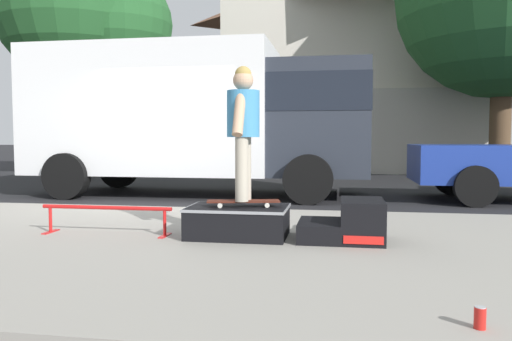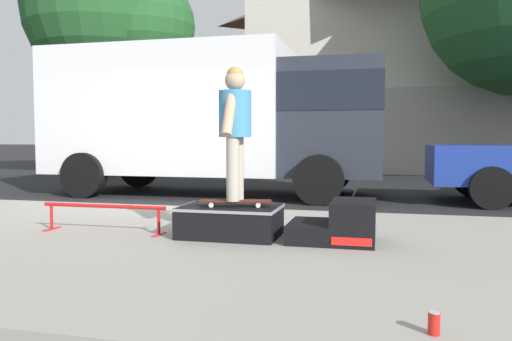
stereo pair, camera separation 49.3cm
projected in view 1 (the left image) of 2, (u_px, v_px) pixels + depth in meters
The scene contains 11 objects.
ground_plane at pixel (146, 209), 8.42m from camera, with size 140.00×140.00×0.00m, color black.
sidewalk_slab at pixel (41, 242), 5.46m from camera, with size 50.00×5.00×0.12m, color gray.
skate_box at pixel (238, 220), 5.43m from camera, with size 1.08×0.73×0.33m.
kicker_ramp at pixel (349, 223), 5.24m from camera, with size 0.88×0.70×0.43m.
grind_rail at pixel (106, 213), 5.57m from camera, with size 1.52×0.28×0.32m.
skateboard at pixel (243, 202), 5.39m from camera, with size 0.80×0.36×0.07m.
skater_kid at pixel (243, 122), 5.33m from camera, with size 0.35×0.74×1.43m.
soda_can at pixel (480, 318), 2.81m from camera, with size 0.07×0.07×0.13m.
box_truck at pixel (200, 113), 10.42m from camera, with size 6.91×2.63×3.05m.
street_tree_neighbour at pixel (86, 11), 14.69m from camera, with size 5.20×4.73×7.43m.
house_behind at pixel (349, 63), 20.39m from camera, with size 9.54×8.23×8.40m.
Camera 1 is at (3.21, -7.94, 1.19)m, focal length 35.17 mm.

